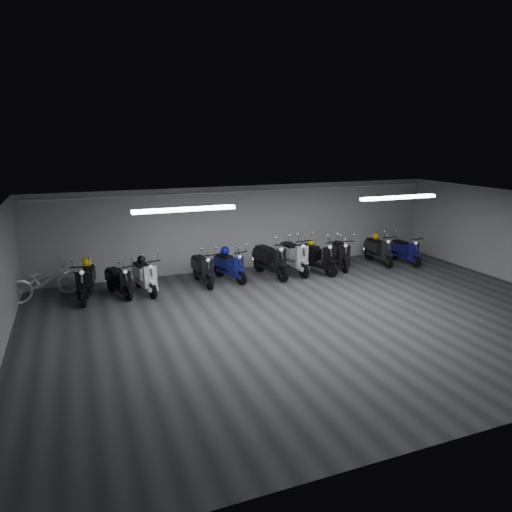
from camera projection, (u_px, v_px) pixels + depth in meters
name	position (u px, v px, depth m)	size (l,w,h in m)	color
floor	(317.00, 318.00, 11.57)	(14.00, 10.00, 0.01)	#363638
ceiling	(321.00, 206.00, 10.87)	(14.00, 10.00, 0.01)	gray
back_wall	(247.00, 227.00, 15.73)	(14.00, 0.01, 2.80)	#A4A5A7
front_wall	(487.00, 349.00, 6.70)	(14.00, 0.01, 2.80)	#A4A5A7
fluor_strip_left	(185.00, 209.00, 10.73)	(2.40, 0.18, 0.08)	white
fluor_strip_right	(399.00, 197.00, 12.85)	(2.40, 0.18, 0.08)	white
conduit	(248.00, 191.00, 15.35)	(0.05, 0.05, 13.60)	white
scooter_0	(86.00, 276.00, 12.71)	(0.61, 1.82, 1.35)	black
scooter_1	(118.00, 276.00, 12.99)	(0.53, 1.60, 1.19)	black
scooter_2	(145.00, 271.00, 13.25)	(0.59, 1.77, 1.32)	white
scooter_3	(203.00, 264.00, 14.03)	(0.58, 1.73, 1.29)	black
scooter_4	(230.00, 261.00, 14.40)	(0.56, 1.69, 1.26)	navy
scooter_5	(271.00, 254.00, 14.79)	(0.66, 1.99, 1.48)	black
scooter_6	(294.00, 251.00, 15.21)	(0.67, 2.00, 1.49)	silver
scooter_7	(316.00, 252.00, 15.21)	(0.64, 1.91, 1.42)	black
scooter_8	(341.00, 249.00, 15.80)	(0.59, 1.77, 1.32)	black
scooter_9	(379.00, 245.00, 16.32)	(0.60, 1.79, 1.33)	black
bicycle	(44.00, 276.00, 12.80)	(0.69, 1.97, 1.27)	white
scooter_10	(406.00, 247.00, 16.36)	(0.55, 1.66, 1.24)	navy
helmet_0	(376.00, 236.00, 16.48)	(0.23, 0.23, 0.23)	#DEA10D
helmet_1	(225.00, 251.00, 14.49)	(0.28, 0.28, 0.28)	navy
helmet_2	(86.00, 263.00, 12.88)	(0.28, 0.28, 0.28)	gold
helmet_3	(310.00, 242.00, 15.33)	(0.23, 0.23, 0.23)	#C5C90B
helmet_4	(141.00, 260.00, 13.38)	(0.24, 0.24, 0.24)	black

